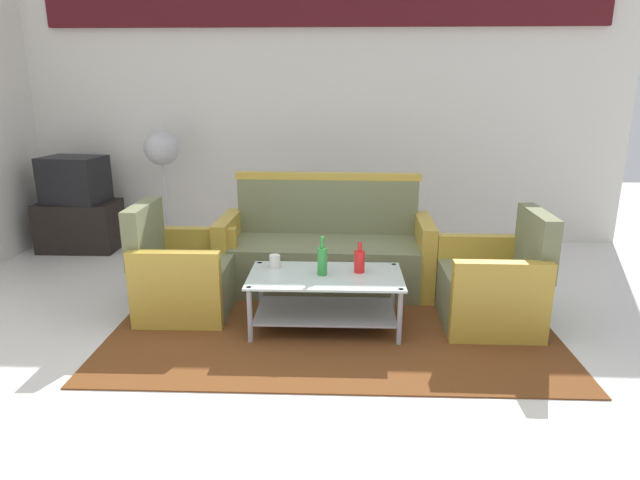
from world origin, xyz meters
The scene contains 13 objects.
ground_plane centered at (0.00, 0.00, 0.00)m, with size 14.00×14.00×0.00m, color silver.
wall_back centered at (0.00, 3.05, 1.48)m, with size 6.52×0.19×2.80m.
rug centered at (0.13, 0.83, 0.01)m, with size 3.17×2.15×0.01m, color brown.
couch centered at (0.05, 1.51, 0.32)m, with size 1.82×0.80×0.96m.
armchair_left centered at (-1.04, 0.93, 0.29)m, with size 0.71×0.77×0.85m.
armchair_right centered at (1.30, 0.79, 0.29)m, with size 0.71×0.77×0.85m.
coffee_table centered at (0.07, 0.66, 0.27)m, with size 1.10×0.60×0.40m.
bottle_green centered at (0.05, 0.67, 0.52)m, with size 0.07×0.07×0.28m.
bottle_red centered at (0.32, 0.73, 0.50)m, with size 0.08×0.08×0.23m.
cup centered at (-0.31, 0.80, 0.46)m, with size 0.08×0.08×0.10m, color silver.
tv_stand centered at (-2.61, 2.55, 0.26)m, with size 0.80×0.50×0.52m, color black.
television centered at (-2.61, 2.55, 0.76)m, with size 0.66×0.52×0.48m.
pedestal_fan centered at (-1.68, 2.60, 1.01)m, with size 0.36×0.36×1.27m.
Camera 1 is at (0.17, -3.00, 1.72)m, focal length 30.51 mm.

